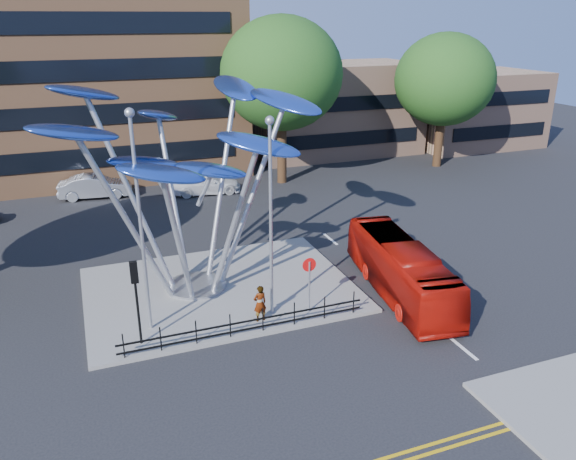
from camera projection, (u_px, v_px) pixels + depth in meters
name	position (u px, v px, depth m)	size (l,w,h in m)	color
ground	(286.00, 354.00, 21.13)	(120.00, 120.00, 0.00)	black
traffic_island	(220.00, 289.00, 26.01)	(12.00, 9.00, 0.15)	slate
low_building_near	(333.00, 109.00, 51.21)	(15.00, 8.00, 8.00)	tan
low_building_far	(473.00, 109.00, 54.31)	(12.00, 8.00, 7.00)	tan
tree_right	(282.00, 74.00, 40.12)	(8.80, 8.80, 12.11)	black
tree_far	(445.00, 80.00, 45.12)	(8.00, 8.00, 10.81)	black
leaf_sculpture	(185.00, 143.00, 23.82)	(12.72, 9.54, 9.51)	#9EA0A5
street_lamp_left	(139.00, 206.00, 20.77)	(0.36, 0.36, 8.80)	#9EA0A5
street_lamp_right	(271.00, 201.00, 22.10)	(0.36, 0.36, 8.30)	#9EA0A5
traffic_light_island	(135.00, 285.00, 20.71)	(0.28, 0.18, 3.42)	black
no_entry_sign_island	(309.00, 276.00, 23.35)	(0.60, 0.10, 2.45)	#9EA0A5
pedestrian_railing_front	(247.00, 325.00, 22.09)	(10.00, 0.06, 1.00)	black
red_bus	(400.00, 269.00, 25.33)	(2.08, 8.90, 2.48)	#A50F07
pedestrian	(260.00, 303.00, 22.92)	(0.58, 0.38, 1.58)	gray
parked_car_mid	(95.00, 186.00, 39.07)	(1.71, 4.90, 1.62)	#B2B4BA
parked_car_right	(205.00, 184.00, 40.03)	(2.04, 5.02, 1.46)	silver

